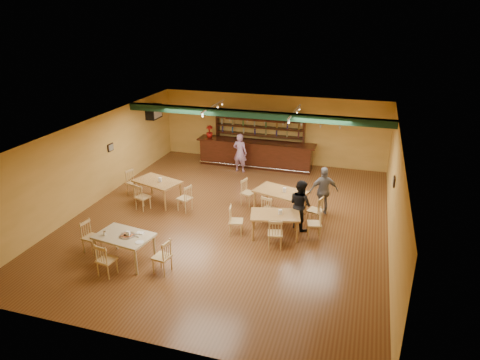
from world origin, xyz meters
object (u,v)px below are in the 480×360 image
(bar_counter, at_px, (256,154))
(patron_bar, at_px, (240,153))
(dining_table_a, at_px, (158,191))
(patron_right_a, at_px, (300,204))
(dining_table_d, at_px, (275,225))
(dining_table_b, at_px, (280,202))
(near_table, at_px, (125,248))

(bar_counter, bearing_deg, patron_bar, -119.61)
(dining_table_a, xyz_separation_m, patron_right_a, (5.17, -0.48, 0.40))
(bar_counter, height_order, dining_table_d, bar_counter)
(patron_bar, xyz_separation_m, patron_right_a, (3.28, -4.31, -0.02))
(patron_right_a, bearing_deg, dining_table_b, -5.73)
(dining_table_b, bearing_deg, patron_bar, 142.06)
(bar_counter, xyz_separation_m, dining_table_a, (-2.36, -4.66, -0.16))
(bar_counter, xyz_separation_m, patron_bar, (-0.47, -0.83, 0.26))
(near_table, bearing_deg, dining_table_b, 59.05)
(bar_counter, distance_m, dining_table_d, 6.28)
(dining_table_a, bearing_deg, dining_table_d, 2.56)
(bar_counter, relative_size, dining_table_d, 3.51)
(dining_table_d, bearing_deg, bar_counter, 97.35)
(bar_counter, bearing_deg, near_table, -99.47)
(dining_table_a, relative_size, patron_right_a, 1.01)
(patron_bar, relative_size, patron_right_a, 1.03)
(dining_table_a, relative_size, dining_table_b, 0.98)
(bar_counter, height_order, near_table, bar_counter)
(dining_table_b, distance_m, patron_right_a, 1.20)
(dining_table_b, bearing_deg, patron_right_a, -28.13)
(patron_right_a, bearing_deg, near_table, 77.67)
(bar_counter, bearing_deg, patron_right_a, -61.35)
(dining_table_b, height_order, near_table, dining_table_b)
(dining_table_b, relative_size, patron_right_a, 1.04)
(dining_table_a, height_order, patron_bar, patron_bar)
(bar_counter, bearing_deg, dining_table_d, -69.71)
(patron_bar, bearing_deg, patron_right_a, 132.36)
(dining_table_b, relative_size, patron_bar, 1.00)
(dining_table_d, bearing_deg, near_table, -157.14)
(dining_table_a, distance_m, patron_bar, 4.30)
(dining_table_d, bearing_deg, dining_table_a, 151.89)
(dining_table_a, bearing_deg, patron_bar, 81.44)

